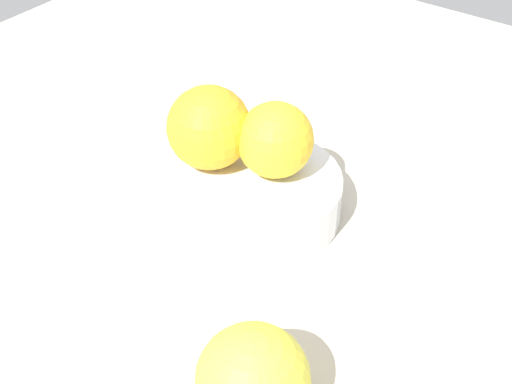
{
  "coord_description": "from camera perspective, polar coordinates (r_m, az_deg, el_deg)",
  "views": [
    {
      "loc": [
        -40.65,
        -29.68,
        43.43
      ],
      "look_at": [
        0.0,
        0.0,
        2.63
      ],
      "focal_mm": 48.04,
      "sensor_mm": 36.0,
      "label": 1
    }
  ],
  "objects": [
    {
      "name": "ground_plane",
      "position": [
        0.67,
        0.0,
        -2.41
      ],
      "size": [
        110.0,
        110.0,
        2.0
      ],
      "primitive_type": "cube",
      "color": "#BCB29E"
    },
    {
      "name": "fruit_bowl",
      "position": [
        0.65,
        0.0,
        -0.38
      ],
      "size": [
        16.21,
        16.21,
        4.38
      ],
      "color": "silver",
      "rests_on": "ground_plane"
    },
    {
      "name": "orange_in_bowl_0",
      "position": [
        0.63,
        -3.93,
        5.36
      ],
      "size": [
        7.92,
        7.92,
        7.92
      ],
      "primitive_type": "sphere",
      "color": "#F9A823",
      "rests_on": "fruit_bowl"
    },
    {
      "name": "orange_in_bowl_1",
      "position": [
        0.62,
        1.62,
        4.35
      ],
      "size": [
        7.11,
        7.11,
        7.11
      ],
      "primitive_type": "sphere",
      "color": "yellow",
      "rests_on": "fruit_bowl"
    },
    {
      "name": "orange_loose_0",
      "position": [
        0.48,
        -0.26,
        -15.37
      ],
      "size": [
        8.01,
        8.01,
        8.01
      ],
      "primitive_type": "sphere",
      "color": "yellow",
      "rests_on": "ground_plane"
    }
  ]
}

